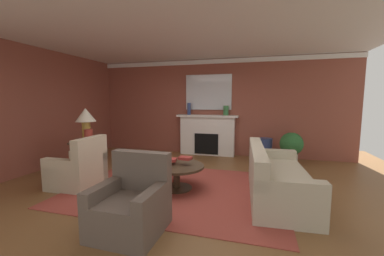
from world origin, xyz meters
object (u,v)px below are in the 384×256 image
Objects in this scene: table_lamp at (86,118)px; potted_plant at (291,146)px; fireplace at (207,136)px; coffee_table at (177,171)px; side_table at (88,155)px; vase_mantel_right at (226,111)px; vase_tall_corner at (265,150)px; vase_on_side_table at (89,136)px; armchair_facing_fireplace at (131,207)px; sofa at (275,180)px; vase_mantel_left at (189,109)px; armchair_near_window at (79,170)px; mantel_mirror at (208,92)px.

table_lamp is 4.90m from potted_plant.
coffee_table is at bearing -89.03° from fireplace.
side_table is 2.53× the size of vase_mantel_right.
coffee_table is 1.33× the size of table_lamp.
vase_on_side_table is at bearing -149.22° from vase_tall_corner.
vase_on_side_table is at bearing 138.97° from armchair_facing_fireplace.
sofa reaches higher than potted_plant.
coffee_table is at bearing 87.16° from armchair_facing_fireplace.
side_table is 2.01× the size of vase_mantel_left.
vase_on_side_table is (0.15, -0.12, -0.38)m from table_lamp.
armchair_near_window is 3.43× the size of vase_mantel_right.
fireplace is at bearing -90.00° from mantel_mirror.
vase_mantel_left is at bearing 54.37° from side_table.
vase_mantel_right is 0.79× the size of vase_mantel_left.
vase_mantel_left is at bearing 58.14° from vase_on_side_table.
vase_on_side_table reaches higher than side_table.
table_lamp reaches higher than potted_plant.
armchair_facing_fireplace is 1.27× the size of table_lamp.
side_table is at bearing 139.12° from armchair_facing_fireplace.
armchair_near_window reaches higher than vase_tall_corner.
table_lamp is (-0.47, 0.82, 0.92)m from armchair_near_window.
mantel_mirror is 1.64× the size of potted_plant.
table_lamp is at bearing 119.68° from armchair_near_window.
potted_plant is (1.71, -0.55, -0.84)m from vase_mantel_right.
armchair_near_window is (-3.53, -0.47, 0.01)m from sofa.
side_table is 4.85m from potted_plant.
fireplace is 6.02× the size of vase_on_side_table.
armchair_near_window is 4.51m from vase_tall_corner.
vase_on_side_table is (-2.14, 0.33, 0.51)m from coffee_table.
mantel_mirror is at bearing 165.76° from vase_tall_corner.
mantel_mirror is at bearing 48.47° from side_table.
coffee_table is (0.07, 1.47, 0.03)m from armchair_facing_fireplace.
mantel_mirror is 4.10m from armchair_near_window.
fireplace is at bearing 90.97° from coffee_table.
side_table is at bearing -125.63° from vase_mantel_left.
coffee_table is (0.05, -2.98, -1.52)m from mantel_mirror.
vase_on_side_table reaches higher than coffee_table.
side_table is 2.34× the size of vase_on_side_table.
table_lamp reaches higher than armchair_near_window.
mantel_mirror reaches higher than table_lamp.
mantel_mirror is 2.20× the size of vase_tall_corner.
coffee_table is at bearing -8.66° from vase_on_side_table.
coffee_table is 3.02m from vase_mantel_right.
vase_mantel_left reaches higher than vase_on_side_table.
side_table reaches higher than coffee_table.
mantel_mirror is 1.44× the size of armchair_facing_fireplace.
mantel_mirror is 3.53m from vase_on_side_table.
vase_mantel_right is at bearing 114.03° from sofa.
armchair_facing_fireplace reaches higher than coffee_table.
vase_mantel_right is at bearing 79.87° from coffee_table.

